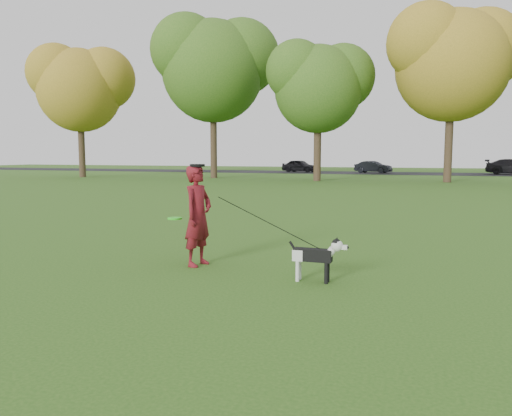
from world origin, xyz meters
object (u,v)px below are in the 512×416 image
at_px(man, 198,215).
at_px(dog, 317,254).
at_px(car_left, 300,166).
at_px(car_mid, 373,167).

bearing_deg(man, dog, -91.82).
relative_size(dog, car_left, 0.24).
distance_m(dog, car_mid, 40.13).
relative_size(car_left, car_mid, 1.06).
height_order(man, car_left, man).
height_order(dog, car_left, car_left).
xyz_separation_m(man, dog, (2.00, -0.41, -0.41)).
bearing_deg(dog, car_left, 104.21).
xyz_separation_m(man, car_mid, (-1.27, 39.59, -0.23)).
bearing_deg(dog, man, 168.35).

